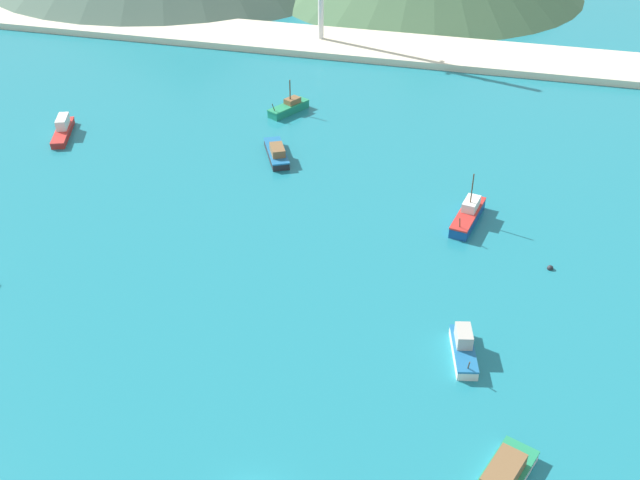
# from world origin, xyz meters

# --- Properties ---
(ground) EXTENTS (260.00, 280.00, 0.50)m
(ground) POSITION_xyz_m (0.00, 30.00, -0.25)
(ground) COLOR teal
(fishing_boat_0) EXTENTS (4.91, 9.03, 2.47)m
(fishing_boat_0) POSITION_xyz_m (-47.35, 53.54, 0.89)
(fishing_boat_0) COLOR red
(fishing_boat_0) RESTS_ON ground
(fishing_boat_1) EXTENTS (5.24, 7.34, 5.20)m
(fishing_boat_1) POSITION_xyz_m (-17.60, 69.35, 0.81)
(fishing_boat_1) COLOR #198466
(fishing_boat_1) RESTS_ON ground
(fishing_boat_2) EXTENTS (3.38, 6.92, 2.56)m
(fishing_boat_2) POSITION_xyz_m (13.95, 20.82, 0.91)
(fishing_boat_2) COLOR silver
(fishing_boat_2) RESTS_ON ground
(fishing_boat_8) EXTENTS (3.69, 8.82, 6.43)m
(fishing_boat_8) POSITION_xyz_m (12.17, 44.60, 0.96)
(fishing_boat_8) COLOR #14478C
(fishing_boat_8) RESTS_ON ground
(fishing_boat_11) EXTENTS (5.79, 8.45, 2.15)m
(fishing_boat_11) POSITION_xyz_m (-14.98, 54.49, 0.79)
(fishing_boat_11) COLOR #232328
(fishing_boat_11) RESTS_ON ground
(buoy_0) EXTENTS (0.70, 0.70, 0.70)m
(buoy_0) POSITION_xyz_m (21.91, 37.12, 0.12)
(buoy_0) COLOR #232328
(buoy_0) RESTS_ON ground
(beach_strip) EXTENTS (247.00, 14.49, 1.20)m
(beach_strip) POSITION_xyz_m (0.00, 99.83, 0.60)
(beach_strip) COLOR beige
(beach_strip) RESTS_ON ground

